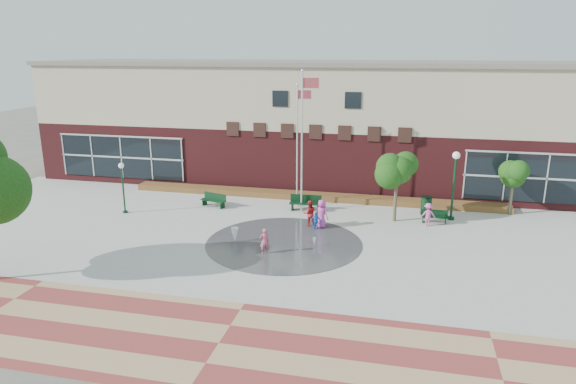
% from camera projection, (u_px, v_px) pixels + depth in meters
% --- Properties ---
extents(ground, '(120.00, 120.00, 0.00)m').
position_uv_depth(ground, '(269.00, 265.00, 24.80)').
color(ground, '#666056').
rests_on(ground, ground).
extents(plaza_concrete, '(46.00, 18.00, 0.01)m').
position_uv_depth(plaza_concrete, '(288.00, 237.00, 28.55)').
color(plaza_concrete, '#A8A8A0').
rests_on(plaza_concrete, ground).
extents(paver_band, '(46.00, 6.00, 0.01)m').
position_uv_depth(paver_band, '(219.00, 343.00, 18.23)').
color(paver_band, brown).
rests_on(paver_band, ground).
extents(splash_pad, '(8.40, 8.40, 0.01)m').
position_uv_depth(splash_pad, '(284.00, 243.00, 27.62)').
color(splash_pad, '#383A3D').
rests_on(splash_pad, ground).
extents(library_building, '(44.40, 10.40, 9.20)m').
position_uv_depth(library_building, '(327.00, 121.00, 39.95)').
color(library_building, '#571B1F').
rests_on(library_building, ground).
extents(flower_bed, '(26.00, 1.20, 0.40)m').
position_uv_depth(flower_bed, '(312.00, 199.00, 35.69)').
color(flower_bed, '#A72C20').
rests_on(flower_bed, ground).
extents(flagpole_left, '(0.92, 0.29, 8.04)m').
position_uv_depth(flagpole_left, '(298.00, 140.00, 32.89)').
color(flagpole_left, silver).
rests_on(flagpole_left, ground).
extents(flagpole_right, '(1.09, 0.28, 8.93)m').
position_uv_depth(flagpole_right, '(303.00, 134.00, 31.85)').
color(flagpole_right, silver).
rests_on(flagpole_right, ground).
extents(lamp_left, '(0.35, 0.35, 3.27)m').
position_uv_depth(lamp_left, '(123.00, 182.00, 32.16)').
color(lamp_left, black).
rests_on(lamp_left, ground).
extents(lamp_right, '(0.45, 0.45, 4.25)m').
position_uv_depth(lamp_right, '(454.00, 178.00, 30.70)').
color(lamp_right, black).
rests_on(lamp_right, ground).
extents(bench_left, '(1.85, 1.01, 0.90)m').
position_uv_depth(bench_left, '(214.00, 203.00, 33.91)').
color(bench_left, black).
rests_on(bench_left, ground).
extents(bench_mid, '(2.05, 0.63, 1.02)m').
position_uv_depth(bench_mid, '(305.00, 206.00, 33.07)').
color(bench_mid, black).
rests_on(bench_mid, ground).
extents(bench_right, '(1.57, 0.44, 0.79)m').
position_uv_depth(bench_right, '(434.00, 219.00, 30.77)').
color(bench_right, black).
rests_on(bench_right, ground).
extents(trash_can, '(0.71, 0.71, 1.16)m').
position_uv_depth(trash_can, '(426.00, 205.00, 32.31)').
color(trash_can, black).
rests_on(trash_can, ground).
extents(tree_mid, '(2.84, 2.84, 4.79)m').
position_uv_depth(tree_mid, '(397.00, 165.00, 30.23)').
color(tree_mid, '#44392A').
rests_on(tree_mid, ground).
extents(tree_small_right, '(2.18, 2.18, 3.73)m').
position_uv_depth(tree_small_right, '(514.00, 173.00, 31.68)').
color(tree_small_right, '#44392A').
rests_on(tree_small_right, ground).
extents(water_jet_a, '(0.41, 0.41, 0.80)m').
position_uv_depth(water_jet_a, '(235.00, 242.00, 27.74)').
color(water_jet_a, white).
rests_on(water_jet_a, ground).
extents(water_jet_b, '(0.20, 0.20, 0.44)m').
position_uv_depth(water_jet_b, '(314.00, 246.00, 27.20)').
color(water_jet_b, white).
rests_on(water_jet_b, ground).
extents(child_splash, '(0.59, 0.54, 1.36)m').
position_uv_depth(child_splash, '(265.00, 241.00, 26.02)').
color(child_splash, '#CA5470').
rests_on(child_splash, ground).
extents(adult_red, '(0.94, 0.84, 1.58)m').
position_uv_depth(adult_red, '(309.00, 213.00, 30.07)').
color(adult_red, '#B22225').
rests_on(adult_red, ground).
extents(adult_pink, '(0.99, 0.88, 1.70)m').
position_uv_depth(adult_pink, '(322.00, 214.00, 29.81)').
color(adult_pink, '#CA42A5').
rests_on(adult_pink, ground).
extents(child_blue, '(0.64, 0.30, 1.06)m').
position_uv_depth(child_blue, '(316.00, 221.00, 29.55)').
color(child_blue, blue).
rests_on(child_blue, ground).
extents(person_bench, '(0.98, 0.67, 1.41)m').
position_uv_depth(person_bench, '(428.00, 215.00, 30.12)').
color(person_bench, '#DA55A3').
rests_on(person_bench, ground).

